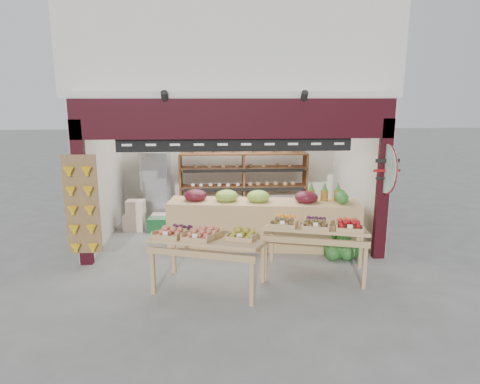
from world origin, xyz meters
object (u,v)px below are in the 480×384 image
object	(u,v)px
mid_counter	(262,222)
watermelon_pile	(341,247)
display_table_left	(203,238)
cardboard_stack	(145,219)
display_table_right	(316,227)
back_shelving	(243,171)
refrigerator	(156,185)

from	to	relation	value
mid_counter	watermelon_pile	bearing A→B (deg)	-23.08
display_table_left	watermelon_pile	distance (m)	2.95
cardboard_stack	watermelon_pile	xyz separation A→B (m)	(4.04, -1.89, -0.07)
cardboard_stack	display_table_right	bearing A→B (deg)	-38.79
mid_counter	display_table_left	size ratio (longest dim) A/B	2.05
back_shelving	display_table_left	bearing A→B (deg)	-103.04
cardboard_stack	watermelon_pile	size ratio (longest dim) A/B	1.37
back_shelving	refrigerator	distance (m)	2.20
back_shelving	display_table_right	distance (m)	3.66
back_shelving	display_table_left	xyz separation A→B (m)	(-0.90, -3.89, -0.38)
back_shelving	refrigerator	bearing A→B (deg)	177.50
back_shelving	watermelon_pile	world-z (taller)	back_shelving
mid_counter	display_table_right	size ratio (longest dim) A/B	2.04
mid_counter	display_table_left	distance (m)	2.17
refrigerator	watermelon_pile	bearing A→B (deg)	-33.60
display_table_left	watermelon_pile	xyz separation A→B (m)	(2.62, 1.19, -0.65)
mid_counter	watermelon_pile	size ratio (longest dim) A/B	5.35
display_table_right	watermelon_pile	size ratio (longest dim) A/B	2.63
mid_counter	display_table_right	xyz separation A→B (m)	(0.76, -1.42, 0.34)
refrigerator	watermelon_pile	xyz separation A→B (m)	(3.88, -2.80, -0.67)
watermelon_pile	display_table_left	bearing A→B (deg)	-155.67
display_table_left	watermelon_pile	world-z (taller)	display_table_left
cardboard_stack	display_table_left	distance (m)	3.44
refrigerator	watermelon_pile	world-z (taller)	refrigerator
display_table_left	mid_counter	bearing A→B (deg)	57.44
back_shelving	cardboard_stack	size ratio (longest dim) A/B	3.16
display_table_left	display_table_right	xyz separation A→B (m)	(1.92, 0.39, 0.02)
refrigerator	cardboard_stack	distance (m)	1.10
refrigerator	display_table_left	world-z (taller)	refrigerator
cardboard_stack	refrigerator	bearing A→B (deg)	80.13
refrigerator	display_table_right	world-z (taller)	refrigerator
display_table_right	cardboard_stack	bearing A→B (deg)	141.21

